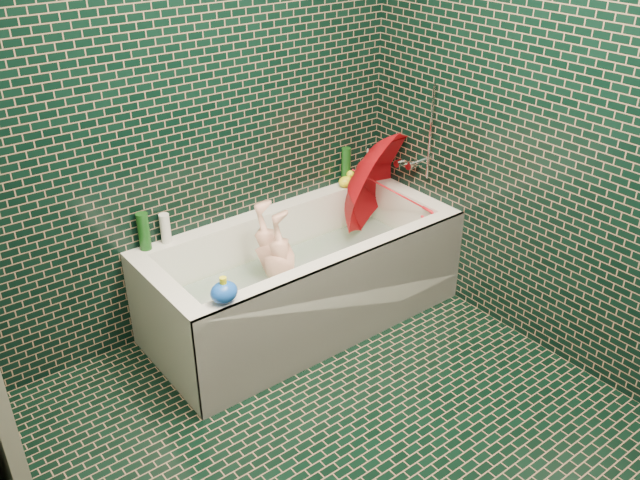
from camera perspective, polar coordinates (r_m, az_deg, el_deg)
floor at (r=3.05m, az=3.47°, el=-18.46°), size 2.80×2.80×0.00m
wall_back at (r=3.38m, az=-11.85°, el=11.35°), size 2.80×0.00×2.80m
wall_right at (r=3.25m, az=22.04°, el=9.12°), size 0.00×2.80×2.80m
bathtub at (r=3.73m, az=-1.31°, el=-3.99°), size 1.70×0.75×0.55m
bath_mat at (r=3.77m, az=-1.46°, el=-4.58°), size 1.35×0.47×0.01m
water at (r=3.69m, az=-1.49°, el=-2.72°), size 1.48×0.53×0.00m
faucet at (r=3.96m, az=8.10°, el=6.91°), size 0.18×0.19×0.55m
child at (r=3.63m, az=-3.17°, el=-3.20°), size 0.89×0.38×0.32m
umbrella at (r=3.91m, az=6.22°, el=4.08°), size 0.93×0.95×0.90m
soap_bottle_a at (r=4.23m, az=3.95°, el=5.36°), size 0.14×0.14×0.27m
soap_bottle_b at (r=4.22m, az=4.21°, el=5.28°), size 0.12×0.12×0.20m
soap_bottle_c at (r=4.15m, az=2.93°, el=4.93°), size 0.12×0.12×0.15m
bottle_right_tall at (r=4.07m, az=2.20°, el=6.22°), size 0.07×0.07×0.23m
bottle_right_pump at (r=4.20m, az=4.13°, el=6.59°), size 0.05×0.05×0.19m
bottle_left_tall at (r=3.47m, az=-14.62°, el=0.70°), size 0.06×0.06×0.20m
bottle_left_short at (r=3.52m, az=-12.90°, el=0.96°), size 0.06×0.06×0.16m
rubber_duck at (r=4.06m, az=2.24°, el=5.05°), size 0.11×0.07×0.10m
bath_toy at (r=3.00m, az=-8.09°, el=-4.35°), size 0.13×0.11×0.12m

